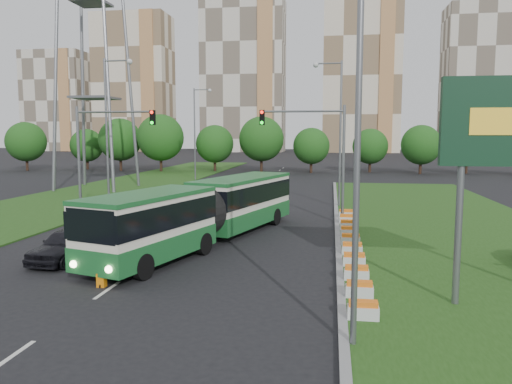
% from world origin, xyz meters
% --- Properties ---
extents(ground, '(360.00, 360.00, 0.00)m').
position_xyz_m(ground, '(0.00, 0.00, 0.00)').
color(ground, black).
rests_on(ground, ground).
extents(grass_median, '(14.00, 60.00, 0.15)m').
position_xyz_m(grass_median, '(13.00, 8.00, 0.07)').
color(grass_median, '#214814').
rests_on(grass_median, ground).
extents(median_kerb, '(0.30, 60.00, 0.18)m').
position_xyz_m(median_kerb, '(6.05, 8.00, 0.09)').
color(median_kerb, gray).
rests_on(median_kerb, ground).
extents(left_verge, '(12.00, 110.00, 0.10)m').
position_xyz_m(left_verge, '(-18.00, 25.00, 0.05)').
color(left_verge, '#214814').
rests_on(left_verge, ground).
extents(lane_markings, '(0.20, 100.00, 0.01)m').
position_xyz_m(lane_markings, '(-3.00, 20.00, 0.00)').
color(lane_markings, silver).
rests_on(lane_markings, ground).
extents(flower_planters, '(1.10, 20.30, 0.60)m').
position_xyz_m(flower_planters, '(6.70, 1.90, 0.45)').
color(flower_planters, silver).
rests_on(flower_planters, grass_median).
extents(traffic_mast_median, '(5.76, 0.32, 8.00)m').
position_xyz_m(traffic_mast_median, '(4.78, 10.00, 5.35)').
color(traffic_mast_median, slate).
rests_on(traffic_mast_median, ground).
extents(traffic_mast_left, '(5.76, 0.32, 8.00)m').
position_xyz_m(traffic_mast_left, '(-10.38, 9.00, 5.35)').
color(traffic_mast_left, slate).
rests_on(traffic_mast_left, ground).
extents(street_lamps, '(36.00, 60.00, 12.00)m').
position_xyz_m(street_lamps, '(-3.00, 10.00, 6.00)').
color(street_lamps, slate).
rests_on(street_lamps, ground).
extents(tree_line, '(120.00, 8.00, 9.00)m').
position_xyz_m(tree_line, '(10.00, 55.00, 4.50)').
color(tree_line, '#1A4E15').
rests_on(tree_line, ground).
extents(apartment_tower_west, '(26.00, 15.00, 48.00)m').
position_xyz_m(apartment_tower_west, '(-65.00, 150.00, 24.00)').
color(apartment_tower_west, beige).
rests_on(apartment_tower_west, ground).
extents(apartment_tower_cwest, '(28.00, 15.00, 52.00)m').
position_xyz_m(apartment_tower_cwest, '(-25.00, 150.00, 26.00)').
color(apartment_tower_cwest, beige).
rests_on(apartment_tower_cwest, ground).
extents(apartment_tower_ceast, '(25.00, 15.00, 50.00)m').
position_xyz_m(apartment_tower_ceast, '(15.00, 150.00, 25.00)').
color(apartment_tower_ceast, beige).
rests_on(apartment_tower_ceast, ground).
extents(apartment_tower_east, '(27.00, 15.00, 47.00)m').
position_xyz_m(apartment_tower_east, '(55.00, 150.00, 23.50)').
color(apartment_tower_east, beige).
rests_on(apartment_tower_east, ground).
extents(midrise_west, '(22.00, 14.00, 36.00)m').
position_xyz_m(midrise_west, '(-95.00, 150.00, 18.00)').
color(midrise_west, beige).
rests_on(midrise_west, ground).
extents(articulated_bus, '(2.79, 17.91, 2.95)m').
position_xyz_m(articulated_bus, '(-1.45, 2.96, 1.81)').
color(articulated_bus, silver).
rests_on(articulated_bus, ground).
extents(car_left_near, '(2.32, 4.84, 1.59)m').
position_xyz_m(car_left_near, '(-6.90, -1.93, 0.80)').
color(car_left_near, black).
rests_on(car_left_near, ground).
extents(car_left_far, '(1.89, 4.61, 1.49)m').
position_xyz_m(car_left_far, '(-7.92, 9.83, 0.74)').
color(car_left_far, black).
rests_on(car_left_far, ground).
extents(pedestrian, '(0.56, 0.70, 1.68)m').
position_xyz_m(pedestrian, '(-5.07, -3.71, 0.84)').
color(pedestrian, gray).
rests_on(pedestrian, ground).
extents(shopping_trolley, '(0.33, 0.35, 0.57)m').
position_xyz_m(shopping_trolley, '(-3.40, -5.63, 0.28)').
color(shopping_trolley, orange).
rests_on(shopping_trolley, ground).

